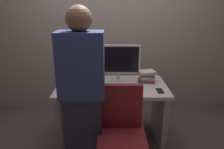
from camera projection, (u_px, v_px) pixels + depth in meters
ground_plane at (112, 137)px, 2.76m from camera, size 9.00×9.00×0.00m
wall_back at (112, 14)px, 3.17m from camera, size 6.40×0.10×3.00m
desk at (112, 103)px, 2.61m from camera, size 1.30×0.72×0.72m
office_chair at (121, 141)px, 1.98m from camera, size 0.52×0.52×0.94m
person_at_desk at (83, 97)px, 1.93m from camera, size 0.40×0.24×1.64m
monitor at (118, 61)px, 2.61m from camera, size 0.54×0.15×0.46m
keyboard at (110, 87)px, 2.45m from camera, size 0.43×0.13×0.02m
mouse at (136, 87)px, 2.44m from camera, size 0.06×0.10×0.03m
cup_near_keyboard at (70, 83)px, 2.47m from camera, size 0.08×0.08×0.10m
cup_by_monitor at (74, 79)px, 2.62m from camera, size 0.07×0.07×0.09m
book_stack at (147, 76)px, 2.62m from camera, size 0.23×0.19×0.14m
cell_phone at (160, 91)px, 2.36m from camera, size 0.07×0.14×0.01m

